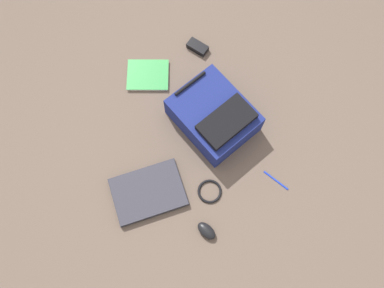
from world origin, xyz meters
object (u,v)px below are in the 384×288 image
Objects in this scene: laptop at (148,192)px; pen_black at (276,180)px; power_brick at (198,47)px; computer_mouse at (207,231)px; backpack at (214,116)px; book_red at (148,75)px; cable_coil at (210,191)px.

laptop is 2.80× the size of pen_black.
pen_black is (-0.16, -0.85, -0.01)m from power_brick.
computer_mouse is (0.11, -0.33, 0.00)m from laptop.
backpack is 2.80× the size of pen_black.
book_red is 2.83× the size of computer_mouse.
book_red is at bearing 100.55° from pen_black.
computer_mouse is at bearing -107.60° from book_red.
laptop is 1.42× the size of book_red.
laptop reaches higher than cable_coil.
laptop reaches higher than pen_black.
power_brick is 0.86m from pen_black.
book_red is 2.53× the size of power_brick.
computer_mouse is 0.20m from cable_coil.
backpack is 0.39m from cable_coil.
cable_coil is (0.14, 0.14, -0.01)m from computer_mouse.
pen_black is at bearing -32.43° from laptop.
book_red is 0.90m from pen_black.
book_red is at bearing 63.63° from computer_mouse.
computer_mouse is 0.85× the size of cable_coil.
laptop is at bearing -169.10° from backpack.
laptop is 0.31m from cable_coil.
power_brick reaches higher than pen_black.
power_brick reaches higher than laptop.
power_brick is at bearing 45.46° from computer_mouse.
backpack is at bearing 96.33° from pen_black.
pen_black is (0.44, -0.02, -0.02)m from computer_mouse.
book_red reaches higher than cable_coil.
computer_mouse reaches higher than power_brick.
cable_coil is at bearing -36.98° from laptop.
laptop is at bearing 99.85° from computer_mouse.
cable_coil reaches higher than pen_black.
cable_coil is 0.82× the size of pen_black.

